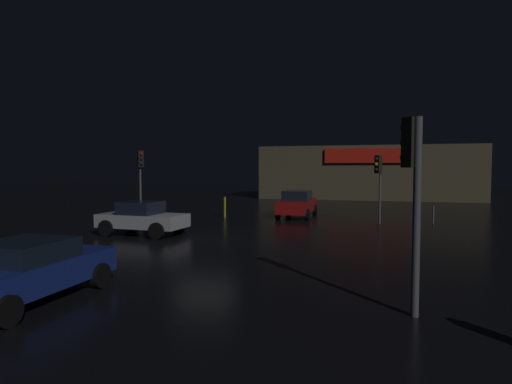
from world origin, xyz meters
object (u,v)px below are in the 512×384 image
at_px(traffic_signal_cross_left, 413,177).
at_px(store_building, 368,173).
at_px(traffic_signal_main, 141,168).
at_px(car_crossing, 26,270).
at_px(traffic_signal_cross_right, 378,172).
at_px(car_far, 142,218).
at_px(car_near, 297,204).

bearing_deg(traffic_signal_cross_left, store_building, 92.88).
xyz_separation_m(store_building, traffic_signal_main, (-13.18, -20.42, 0.43)).
relative_size(store_building, car_crossing, 4.85).
xyz_separation_m(traffic_signal_cross_right, car_crossing, (-7.46, -16.11, -2.08)).
distance_m(store_building, car_far, 28.81).
distance_m(traffic_signal_cross_right, car_near, 5.58).
xyz_separation_m(traffic_signal_main, traffic_signal_cross_left, (14.95, -14.75, -0.20)).
height_order(traffic_signal_cross_left, car_crossing, traffic_signal_cross_left).
height_order(car_near, car_far, car_near).
height_order(store_building, traffic_signal_cross_left, store_building).
relative_size(traffic_signal_cross_left, car_crossing, 0.94).
height_order(store_building, traffic_signal_cross_right, store_building).
relative_size(traffic_signal_cross_right, car_near, 0.83).
relative_size(store_building, car_near, 4.67).
height_order(car_far, car_crossing, car_far).
bearing_deg(traffic_signal_cross_left, car_far, 143.86).
bearing_deg(traffic_signal_main, traffic_signal_cross_right, -0.24).
xyz_separation_m(traffic_signal_cross_left, car_far, (-10.77, 7.87, -2.02)).
height_order(traffic_signal_cross_left, traffic_signal_cross_right, traffic_signal_cross_left).
relative_size(traffic_signal_main, traffic_signal_cross_left, 1.02).
xyz_separation_m(store_building, car_crossing, (-6.40, -36.59, -1.85)).
relative_size(store_building, car_far, 5.24).
distance_m(traffic_signal_cross_left, car_near, 17.82).
distance_m(store_building, car_crossing, 37.19).
bearing_deg(car_crossing, traffic_signal_cross_right, 65.15).
bearing_deg(traffic_signal_main, store_building, 57.15).
distance_m(traffic_signal_cross_left, car_far, 13.49).
relative_size(traffic_signal_cross_right, car_crossing, 0.86).
bearing_deg(traffic_signal_main, traffic_signal_cross_left, -44.62).
distance_m(traffic_signal_main, car_far, 8.36).
relative_size(traffic_signal_main, car_crossing, 0.96).
distance_m(traffic_signal_main, traffic_signal_cross_right, 14.25).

